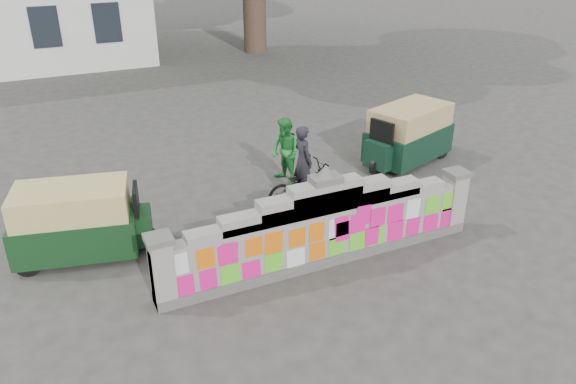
# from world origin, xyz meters

# --- Properties ---
(ground) EXTENTS (100.00, 100.00, 0.00)m
(ground) POSITION_xyz_m (0.00, 0.00, 0.00)
(ground) COLOR #383533
(ground) RESTS_ON ground
(parapet_wall) EXTENTS (6.48, 0.44, 2.01)m
(parapet_wall) POSITION_xyz_m (-0.00, -0.01, 0.75)
(parapet_wall) COLOR #4C4C49
(parapet_wall) RESTS_ON ground
(cyclist_bike) EXTENTS (1.85, 0.80, 0.95)m
(cyclist_bike) POSITION_xyz_m (0.76, 2.40, 0.47)
(cyclist_bike) COLOR black
(cyclist_bike) RESTS_ON ground
(cyclist_rider) EXTENTS (0.44, 0.62, 1.60)m
(cyclist_rider) POSITION_xyz_m (0.76, 2.40, 0.80)
(cyclist_rider) COLOR black
(cyclist_rider) RESTS_ON ground
(pedestrian) EXTENTS (0.77, 0.90, 1.63)m
(pedestrian) POSITION_xyz_m (0.89, 3.59, 0.82)
(pedestrian) COLOR #248532
(pedestrian) RESTS_ON ground
(rickshaw_left) EXTENTS (2.69, 1.67, 1.44)m
(rickshaw_left) POSITION_xyz_m (-4.06, 2.21, 0.75)
(rickshaw_left) COLOR #113316
(rickshaw_left) RESTS_ON ground
(rickshaw_right) EXTENTS (2.83, 1.98, 1.52)m
(rickshaw_right) POSITION_xyz_m (4.34, 3.38, 0.79)
(rickshaw_right) COLOR black
(rickshaw_right) RESTS_ON ground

